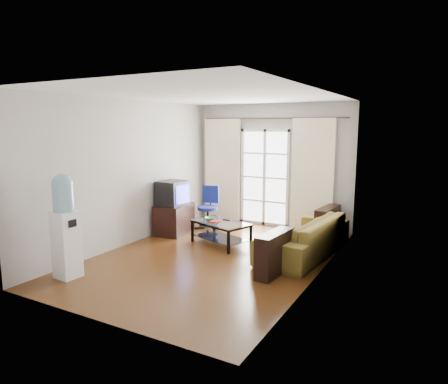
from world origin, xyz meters
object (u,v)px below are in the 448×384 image
object	(u,v)px
task_chair	(208,216)
coffee_table	(221,230)
water_cooler	(65,224)
crt_tv	(172,193)
tv_stand	(174,219)
sofa	(305,236)

from	to	relation	value
task_chair	coffee_table	bearing A→B (deg)	-60.30
task_chair	water_cooler	distance (m)	3.52
crt_tv	water_cooler	bearing A→B (deg)	-86.05
tv_stand	coffee_table	bearing A→B (deg)	-18.51
coffee_table	crt_tv	xyz separation A→B (m)	(-1.26, 0.18, 0.58)
task_chair	water_cooler	size ratio (longest dim) A/B	0.60
coffee_table	tv_stand	xyz separation A→B (m)	(-1.26, 0.25, 0.02)
water_cooler	coffee_table	bearing A→B (deg)	68.17
coffee_table	task_chair	distance (m)	1.27
tv_stand	water_cooler	distance (m)	2.81
tv_stand	crt_tv	xyz separation A→B (m)	(-0.00, -0.07, 0.56)
coffee_table	crt_tv	bearing A→B (deg)	171.70
coffee_table	crt_tv	distance (m)	1.40
water_cooler	task_chair	bearing A→B (deg)	87.81
sofa	water_cooler	distance (m)	3.89
tv_stand	water_cooler	bearing A→B (deg)	-95.59
sofa	task_chair	xyz separation A→B (m)	(-2.40, 0.74, -0.06)
coffee_table	crt_tv	world-z (taller)	crt_tv
crt_tv	water_cooler	size ratio (longest dim) A/B	0.37
sofa	coffee_table	xyz separation A→B (m)	(-1.55, -0.20, -0.04)
tv_stand	task_chair	xyz separation A→B (m)	(0.41, 0.70, -0.03)
coffee_table	task_chair	bearing A→B (deg)	131.75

